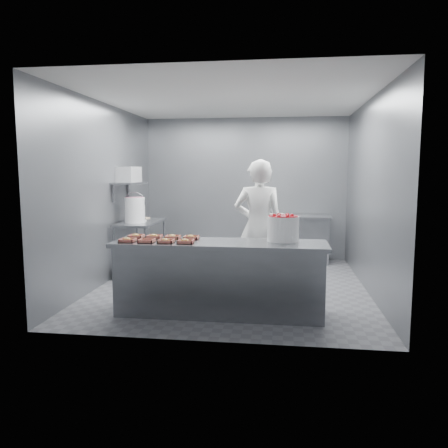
{
  "coord_description": "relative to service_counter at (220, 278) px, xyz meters",
  "views": [
    {
      "loc": [
        0.75,
        -6.53,
        1.76
      ],
      "look_at": [
        -0.1,
        -0.2,
        0.98
      ],
      "focal_mm": 35.0,
      "sensor_mm": 36.0,
      "label": 1
    }
  ],
  "objects": [
    {
      "name": "wall_shelf",
      "position": [
        -1.82,
        1.95,
        1.1
      ],
      "size": [
        0.35,
        0.9,
        0.03
      ],
      "primitive_type": "cube",
      "color": "slate",
      "rests_on": "wall_left"
    },
    {
      "name": "tray_2",
      "position": [
        -0.63,
        -0.16,
        0.47
      ],
      "size": [
        0.19,
        0.18,
        0.06
      ],
      "color": "tan",
      "rests_on": "service_counter"
    },
    {
      "name": "glaze_bucket",
      "position": [
        -1.67,
        1.76,
        0.67
      ],
      "size": [
        0.35,
        0.33,
        0.51
      ],
      "color": "white",
      "rests_on": "prep_table"
    },
    {
      "name": "tray_0",
      "position": [
        -1.11,
        -0.16,
        0.47
      ],
      "size": [
        0.19,
        0.18,
        0.06
      ],
      "color": "tan",
      "rests_on": "service_counter"
    },
    {
      "name": "tray_6",
      "position": [
        -0.63,
        0.16,
        0.47
      ],
      "size": [
        0.19,
        0.18,
        0.06
      ],
      "color": "tan",
      "rests_on": "service_counter"
    },
    {
      "name": "appliance",
      "position": [
        -1.82,
        1.91,
        1.24
      ],
      "size": [
        0.37,
        0.4,
        0.26
      ],
      "primitive_type": "cube",
      "rotation": [
        0.0,
        0.0,
        -0.21
      ],
      "color": "gray",
      "rests_on": "wall_shelf"
    },
    {
      "name": "floor",
      "position": [
        0.0,
        1.35,
        -0.45
      ],
      "size": [
        4.5,
        4.5,
        0.0
      ],
      "primitive_type": "plane",
      "color": "#4C4C51",
      "rests_on": "ground"
    },
    {
      "name": "wall_left",
      "position": [
        -2.0,
        1.35,
        0.95
      ],
      "size": [
        0.04,
        4.5,
        2.8
      ],
      "primitive_type": "cube",
      "color": "slate",
      "rests_on": "ground"
    },
    {
      "name": "tray_5",
      "position": [
        -0.87,
        0.16,
        0.47
      ],
      "size": [
        0.19,
        0.18,
        0.06
      ],
      "color": "tan",
      "rests_on": "service_counter"
    },
    {
      "name": "wall_right",
      "position": [
        2.0,
        1.35,
        0.95
      ],
      "size": [
        0.04,
        4.5,
        2.8
      ],
      "primitive_type": "cube",
      "color": "slate",
      "rests_on": "ground"
    },
    {
      "name": "back_counter",
      "position": [
        0.9,
        3.25,
        -0.0
      ],
      "size": [
        1.5,
        0.6,
        0.9
      ],
      "color": "slate",
      "rests_on": "ground"
    },
    {
      "name": "tray_1",
      "position": [
        -0.86,
        -0.16,
        0.47
      ],
      "size": [
        0.19,
        0.18,
        0.04
      ],
      "color": "tan",
      "rests_on": "service_counter"
    },
    {
      "name": "tray_3",
      "position": [
        -0.39,
        -0.16,
        0.47
      ],
      "size": [
        0.19,
        0.18,
        0.06
      ],
      "color": "tan",
      "rests_on": "service_counter"
    },
    {
      "name": "service_counter",
      "position": [
        0.0,
        0.0,
        0.0
      ],
      "size": [
        2.6,
        0.7,
        0.9
      ],
      "color": "slate",
      "rests_on": "ground"
    },
    {
      "name": "worker",
      "position": [
        0.42,
        1.02,
        0.5
      ],
      "size": [
        0.71,
        0.48,
        1.91
      ],
      "primitive_type": "imported",
      "rotation": [
        0.0,
        0.0,
        3.17
      ],
      "color": "white",
      "rests_on": "ground"
    },
    {
      "name": "strawberry_tub",
      "position": [
        0.76,
        0.15,
        0.61
      ],
      "size": [
        0.38,
        0.38,
        0.32
      ],
      "color": "white",
      "rests_on": "service_counter"
    },
    {
      "name": "paper_stack",
      "position": [
        0.64,
        3.25,
        0.46
      ],
      "size": [
        0.35,
        0.29,
        0.04
      ],
      "primitive_type": "cube",
      "rotation": [
        0.0,
        0.0,
        0.26
      ],
      "color": "silver",
      "rests_on": "back_counter"
    },
    {
      "name": "bucket_lid",
      "position": [
        -1.69,
        1.93,
        0.46
      ],
      "size": [
        0.36,
        0.36,
        0.02
      ],
      "primitive_type": "cylinder",
      "rotation": [
        0.0,
        0.0,
        -0.24
      ],
      "color": "white",
      "rests_on": "prep_table"
    },
    {
      "name": "tray_4",
      "position": [
        -1.11,
        0.16,
        0.47
      ],
      "size": [
        0.19,
        0.18,
        0.06
      ],
      "color": "tan",
      "rests_on": "service_counter"
    },
    {
      "name": "ceiling",
      "position": [
        0.0,
        1.35,
        2.35
      ],
      "size": [
        4.5,
        4.5,
        0.0
      ],
      "primitive_type": "plane",
      "rotation": [
        3.14,
        0.0,
        0.0
      ],
      "color": "white",
      "rests_on": "wall_back"
    },
    {
      "name": "rag",
      "position": [
        -1.71,
        2.39,
        0.46
      ],
      "size": [
        0.18,
        0.16,
        0.02
      ],
      "primitive_type": "cube",
      "rotation": [
        0.0,
        0.0,
        -0.32
      ],
      "color": "#CCB28C",
      "rests_on": "prep_table"
    },
    {
      "name": "tray_7",
      "position": [
        -0.39,
        0.16,
        0.47
      ],
      "size": [
        0.19,
        0.18,
        0.06
      ],
      "color": "tan",
      "rests_on": "service_counter"
    },
    {
      "name": "wall_back",
      "position": [
        0.0,
        3.6,
        0.95
      ],
      "size": [
        4.0,
        0.04,
        2.8
      ],
      "primitive_type": "cube",
      "color": "slate",
      "rests_on": "ground"
    },
    {
      "name": "prep_table",
      "position": [
        -1.65,
        1.95,
        0.14
      ],
      "size": [
        0.6,
        1.2,
        0.9
      ],
      "color": "slate",
      "rests_on": "ground"
    }
  ]
}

